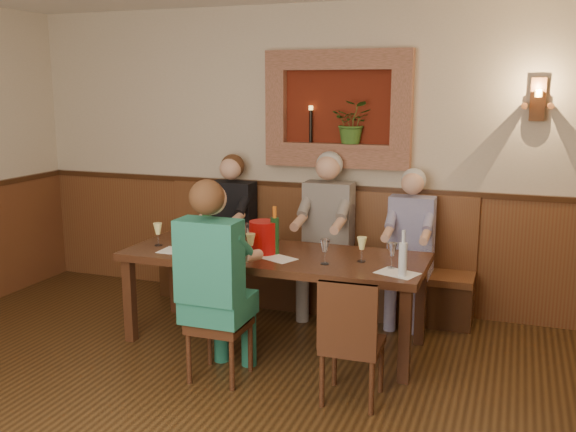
{
  "coord_description": "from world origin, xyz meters",
  "views": [
    {
      "loc": [
        1.78,
        -2.77,
        2.06
      ],
      "look_at": [
        0.1,
        1.9,
        1.05
      ],
      "focal_mm": 40.0,
      "sensor_mm": 36.0,
      "label": 1
    }
  ],
  "objects_px": {
    "bench": "(310,272)",
    "chair_near_left": "(219,345)",
    "person_bench_left": "(229,242)",
    "person_bench_right": "(409,260)",
    "water_bottle": "(403,258)",
    "person_bench_mid": "(325,247)",
    "dining_table": "(274,262)",
    "chair_near_right": "(352,365)",
    "spittoon_bucket": "(264,237)",
    "wine_bottle_green_a": "(275,235)",
    "wine_bottle_green_b": "(207,221)",
    "person_chair_front": "(216,298)"
  },
  "relations": [
    {
      "from": "dining_table",
      "to": "person_bench_mid",
      "type": "height_order",
      "value": "person_bench_mid"
    },
    {
      "from": "person_bench_right",
      "to": "wine_bottle_green_b",
      "type": "bearing_deg",
      "value": -157.71
    },
    {
      "from": "bench",
      "to": "chair_near_left",
      "type": "distance_m",
      "value": 1.7
    },
    {
      "from": "spittoon_bucket",
      "to": "wine_bottle_green_a",
      "type": "relative_size",
      "value": 0.67
    },
    {
      "from": "chair_near_right",
      "to": "wine_bottle_green_a",
      "type": "relative_size",
      "value": 2.24
    },
    {
      "from": "person_bench_left",
      "to": "wine_bottle_green_a",
      "type": "distance_m",
      "value": 1.21
    },
    {
      "from": "chair_near_right",
      "to": "spittoon_bucket",
      "type": "height_order",
      "value": "spittoon_bucket"
    },
    {
      "from": "spittoon_bucket",
      "to": "chair_near_right",
      "type": "bearing_deg",
      "value": -38.7
    },
    {
      "from": "person_bench_right",
      "to": "dining_table",
      "type": "bearing_deg",
      "value": -138.24
    },
    {
      "from": "chair_near_right",
      "to": "person_bench_left",
      "type": "height_order",
      "value": "person_bench_left"
    },
    {
      "from": "person_chair_front",
      "to": "chair_near_left",
      "type": "bearing_deg",
      "value": 89.54
    },
    {
      "from": "chair_near_left",
      "to": "wine_bottle_green_b",
      "type": "bearing_deg",
      "value": 119.82
    },
    {
      "from": "dining_table",
      "to": "chair_near_left",
      "type": "distance_m",
      "value": 0.87
    },
    {
      "from": "dining_table",
      "to": "person_bench_right",
      "type": "relative_size",
      "value": 1.76
    },
    {
      "from": "person_bench_right",
      "to": "wine_bottle_green_b",
      "type": "height_order",
      "value": "person_bench_right"
    },
    {
      "from": "person_bench_mid",
      "to": "chair_near_left",
      "type": "bearing_deg",
      "value": -101.08
    },
    {
      "from": "water_bottle",
      "to": "person_bench_right",
      "type": "bearing_deg",
      "value": 96.69
    },
    {
      "from": "bench",
      "to": "spittoon_bucket",
      "type": "height_order",
      "value": "bench"
    },
    {
      "from": "spittoon_bucket",
      "to": "water_bottle",
      "type": "xyz_separation_m",
      "value": [
        1.15,
        -0.26,
        0.0
      ]
    },
    {
      "from": "chair_near_right",
      "to": "spittoon_bucket",
      "type": "distance_m",
      "value": 1.34
    },
    {
      "from": "person_bench_right",
      "to": "bench",
      "type": "bearing_deg",
      "value": 173.71
    },
    {
      "from": "person_bench_left",
      "to": "person_bench_right",
      "type": "bearing_deg",
      "value": 0.07
    },
    {
      "from": "chair_near_right",
      "to": "spittoon_bucket",
      "type": "xyz_separation_m",
      "value": [
        -0.92,
        0.74,
        0.63
      ]
    },
    {
      "from": "chair_near_right",
      "to": "person_chair_front",
      "type": "xyz_separation_m",
      "value": [
        -0.97,
        -0.02,
        0.35
      ]
    },
    {
      "from": "wine_bottle_green_b",
      "to": "person_bench_mid",
      "type": "bearing_deg",
      "value": 37.6
    },
    {
      "from": "person_bench_left",
      "to": "wine_bottle_green_a",
      "type": "xyz_separation_m",
      "value": [
        0.8,
        -0.86,
        0.32
      ]
    },
    {
      "from": "chair_near_left",
      "to": "spittoon_bucket",
      "type": "bearing_deg",
      "value": 85.35
    },
    {
      "from": "person_bench_left",
      "to": "person_bench_right",
      "type": "distance_m",
      "value": 1.72
    },
    {
      "from": "water_bottle",
      "to": "person_bench_mid",
      "type": "bearing_deg",
      "value": 128.53
    },
    {
      "from": "person_bench_mid",
      "to": "person_bench_left",
      "type": "bearing_deg",
      "value": 179.89
    },
    {
      "from": "water_bottle",
      "to": "person_bench_left",
      "type": "bearing_deg",
      "value": 148.81
    },
    {
      "from": "person_bench_left",
      "to": "wine_bottle_green_b",
      "type": "xyz_separation_m",
      "value": [
        0.11,
        -0.66,
        0.34
      ]
    },
    {
      "from": "wine_bottle_green_b",
      "to": "person_bench_left",
      "type": "bearing_deg",
      "value": 99.11
    },
    {
      "from": "dining_table",
      "to": "water_bottle",
      "type": "bearing_deg",
      "value": -14.96
    },
    {
      "from": "person_bench_left",
      "to": "wine_bottle_green_b",
      "type": "height_order",
      "value": "person_bench_left"
    },
    {
      "from": "dining_table",
      "to": "bench",
      "type": "relative_size",
      "value": 0.8
    },
    {
      "from": "wine_bottle_green_a",
      "to": "dining_table",
      "type": "bearing_deg",
      "value": 123.34
    },
    {
      "from": "chair_near_left",
      "to": "person_chair_front",
      "type": "bearing_deg",
      "value": -91.04
    },
    {
      "from": "person_bench_mid",
      "to": "wine_bottle_green_a",
      "type": "bearing_deg",
      "value": -100.92
    },
    {
      "from": "dining_table",
      "to": "person_chair_front",
      "type": "xyz_separation_m",
      "value": [
        -0.13,
        -0.78,
        -0.07
      ]
    },
    {
      "from": "person_bench_right",
      "to": "person_bench_mid",
      "type": "bearing_deg",
      "value": -179.71
    },
    {
      "from": "chair_near_left",
      "to": "person_bench_left",
      "type": "distance_m",
      "value": 1.75
    },
    {
      "from": "chair_near_left",
      "to": "water_bottle",
      "type": "height_order",
      "value": "water_bottle"
    },
    {
      "from": "person_bench_left",
      "to": "wine_bottle_green_a",
      "type": "height_order",
      "value": "person_bench_left"
    },
    {
      "from": "person_bench_mid",
      "to": "spittoon_bucket",
      "type": "height_order",
      "value": "person_bench_mid"
    },
    {
      "from": "wine_bottle_green_b",
      "to": "bench",
      "type": "bearing_deg",
      "value": 48.52
    },
    {
      "from": "bench",
      "to": "wine_bottle_green_b",
      "type": "bearing_deg",
      "value": -131.48
    },
    {
      "from": "dining_table",
      "to": "person_bench_left",
      "type": "height_order",
      "value": "person_bench_left"
    },
    {
      "from": "bench",
      "to": "wine_bottle_green_a",
      "type": "relative_size",
      "value": 7.82
    },
    {
      "from": "person_chair_front",
      "to": "wine_bottle_green_b",
      "type": "relative_size",
      "value": 3.38
    }
  ]
}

